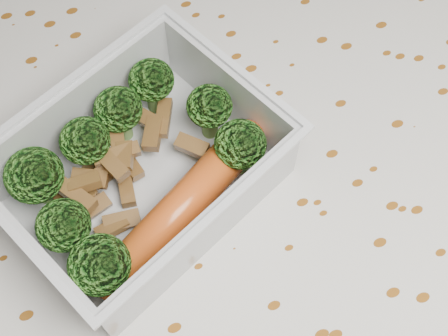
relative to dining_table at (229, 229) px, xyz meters
name	(u,v)px	position (x,y,z in m)	size (l,w,h in m)	color
dining_table	(229,229)	(0.00, 0.00, 0.00)	(1.40, 0.90, 0.75)	brown
tablecloth	(229,206)	(0.00, 0.00, 0.05)	(1.46, 0.96, 0.19)	silver
lunch_container	(142,175)	(-0.06, 0.02, 0.11)	(0.22, 0.20, 0.06)	silver
broccoli_florets	(120,163)	(-0.07, 0.03, 0.13)	(0.17, 0.15, 0.05)	#608C3F
meat_pile	(116,170)	(-0.07, 0.03, 0.11)	(0.12, 0.09, 0.03)	brown
sausage	(184,205)	(-0.04, -0.01, 0.11)	(0.15, 0.09, 0.03)	#CC5018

